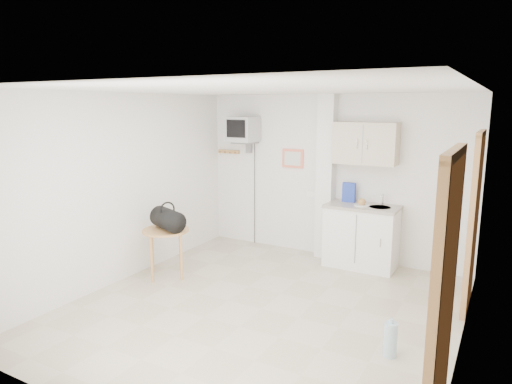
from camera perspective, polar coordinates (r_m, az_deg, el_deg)
The scene contains 7 objects.
ground at distance 5.49m, azimuth 0.73°, elevation -14.39°, with size 4.50×4.50×0.00m, color #BAAD96.
room_envelope at distance 5.00m, azimuth 3.67°, elevation 1.59°, with size 4.24×4.54×2.55m.
kitchenette at distance 6.79m, azimuth 13.16°, elevation -2.51°, with size 1.03×0.58×2.10m.
crt_television at distance 7.45m, azimuth -1.65°, elevation 7.73°, with size 0.44×0.45×2.15m.
round_table at distance 6.39m, azimuth -11.21°, elevation -5.35°, with size 0.63×0.63×0.67m.
duffel_bag at distance 6.31m, azimuth -10.98°, elevation -3.34°, with size 0.59×0.47×0.39m.
water_bottle at distance 4.68m, azimuth 16.45°, elevation -17.26°, with size 0.13×0.13×0.38m.
Camera 1 is at (2.36, -4.37, 2.34)m, focal length 32.00 mm.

